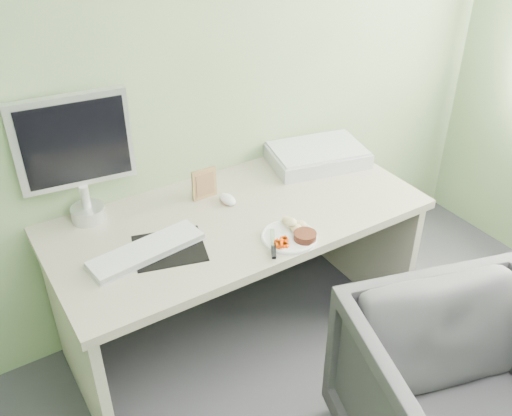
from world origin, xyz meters
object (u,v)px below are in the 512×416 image
desk_chair (467,409)px  desk (238,248)px  monitor (76,153)px  scanner (317,156)px  plate (289,237)px

desk_chair → desk: bearing=124.1°
monitor → desk_chair: (0.88, -1.36, -0.67)m
desk → desk_chair: bearing=-72.2°
monitor → desk_chair: bearing=-49.7°
scanner → monitor: 1.15m
scanner → plate: bearing=-123.9°
monitor → plate: bearing=-34.9°
scanner → desk_chair: bearing=-87.7°
plate → desk_chair: size_ratio=0.28×
scanner → desk: bearing=-148.7°
desk → monitor: (-0.55, 0.31, 0.49)m
plate → desk: bearing=108.2°
monitor → desk_chair: 1.76m
scanner → desk_chair: (-0.23, -1.23, -0.40)m
scanner → monitor: (-1.11, 0.13, 0.27)m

